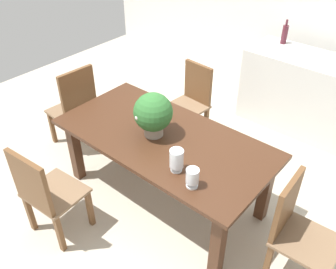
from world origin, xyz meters
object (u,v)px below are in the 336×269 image
Objects in this scene: chair_foot_end at (296,228)px; chair_far_left at (192,99)px; chair_head_end at (76,105)px; wine_bottle_tall at (285,34)px; chair_near_left at (44,192)px; crystal_vase_left at (177,159)px; wine_glass at (165,101)px; dining_table at (164,146)px; flower_centerpiece at (153,113)px; kitchen_counter at (307,95)px; crystal_vase_center_near at (192,177)px.

chair_far_left is at bearing 57.27° from chair_foot_end.
chair_head_end is 2.65m from wine_bottle_tall.
wine_bottle_tall is at bearing -103.04° from chair_near_left.
chair_foot_end is at bearing -154.96° from chair_near_left.
crystal_vase_left is (0.82, 0.73, 0.33)m from chair_near_left.
chair_near_left is 1.40m from wine_glass.
dining_table is at bearing 143.27° from crystal_vase_left.
crystal_vase_left is at bearing -36.73° from dining_table.
chair_near_left is 2.29× the size of flower_centerpiece.
dining_table is 2.14× the size of chair_foot_end.
crystal_vase_left is at bearing -82.17° from wine_bottle_tall.
wine_bottle_tall is (0.12, 2.27, 0.09)m from flower_centerpiece.
wine_bottle_tall reaches higher than wine_glass.
chair_head_end is (-1.30, -0.01, -0.08)m from dining_table.
kitchen_counter is 5.19× the size of wine_bottle_tall.
wine_glass is (-1.59, 0.35, 0.33)m from chair_foot_end.
kitchen_counter is at bearing 73.51° from flower_centerpiece.
wine_glass is 1.93m from kitchen_counter.
flower_centerpiece reaches higher than crystal_vase_left.
kitchen_counter is at bearing 18.00° from chair_foot_end.
chair_near_left is 6.45× the size of wine_glass.
chair_head_end is 2.61m from chair_foot_end.
chair_near_left is 1.03× the size of chair_far_left.
flower_centerpiece is 0.44m from wine_glass.
dining_table is 1.11m from chair_near_left.
chair_head_end is at bearing 178.64° from flower_centerpiece.
crystal_vase_center_near is (0.20, -0.06, -0.02)m from crystal_vase_left.
chair_foot_end is 3.15× the size of wine_bottle_tall.
dining_table is 2.18× the size of chair_far_left.
chair_head_end is 2.76m from kitchen_counter.
crystal_vase_center_near is at bearing -77.93° from wine_bottle_tall.
flower_centerpiece reaches higher than kitchen_counter.
wine_bottle_tall is (0.31, 1.89, 0.21)m from wine_glass.
chair_foot_end reaches higher than chair_far_left.
flower_centerpiece is 0.54m from crystal_vase_left.
chair_far_left is 3.09× the size of wine_bottle_tall.
crystal_vase_left reaches higher than dining_table.
crystal_vase_left is at bearing -43.56° from wine_glass.
flower_centerpiece is 0.27× the size of kitchen_counter.
dining_table is at bearing -90.74° from wine_bottle_tall.
kitchen_counter is at bearing 86.24° from crystal_vase_left.
chair_far_left is (-0.44, 1.01, -0.12)m from dining_table.
dining_table is 4.86× the size of flower_centerpiece.
chair_far_left is 0.60× the size of kitchen_counter.
chair_foot_end is at bearing 1.21° from flower_centerpiece.
chair_head_end is at bearing 170.74° from crystal_vase_left.
crystal_vase_left is at bearing 162.76° from crystal_vase_center_near.
crystal_vase_left reaches higher than crystal_vase_center_near.
crystal_vase_center_near is at bearing -151.69° from chair_near_left.
wine_bottle_tall is (-0.50, 0.17, 0.59)m from kitchen_counter.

